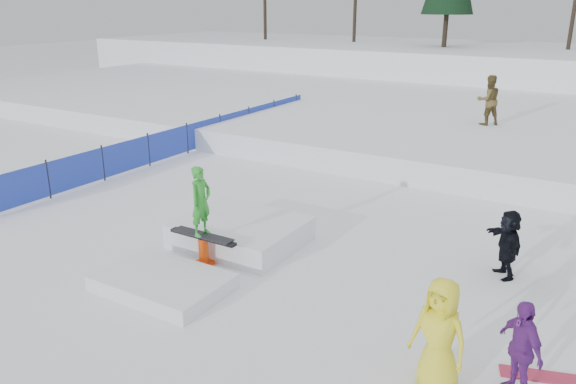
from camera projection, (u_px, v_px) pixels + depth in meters
The scene contains 10 objects.
ground at pixel (217, 265), 11.54m from camera, with size 120.00×120.00×0.00m, color white.
snow_berm at pixel (512, 68), 35.41m from camera, with size 60.00×14.00×2.40m, color white.
snow_midrise at pixel (446, 117), 24.35m from camera, with size 50.00×18.00×0.80m, color white.
safety_fence at pixel (187, 138), 19.91m from camera, with size 0.05×16.00×1.10m.
walker_olive at pixel (488, 100), 20.62m from camera, with size 0.89×0.69×1.82m, color brown.
spectator_purple at pixel (520, 348), 7.55m from camera, with size 0.84×0.35×1.43m, color #6C268C.
spectator_yellow at pixel (439, 336), 7.59m from camera, with size 0.83×0.54×1.70m, color yellow.
spectator_dark at pixel (507, 244), 10.87m from camera, with size 1.28×0.41×1.38m, color black.
loose_board_red at pixel (551, 377), 8.07m from camera, with size 1.40×0.28×0.03m, color #A92541.
jib_rail_feature at pixel (221, 242), 11.91m from camera, with size 2.60×4.40×2.11m.
Camera 1 is at (6.69, -8.16, 5.14)m, focal length 35.00 mm.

